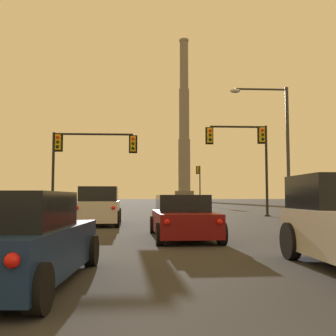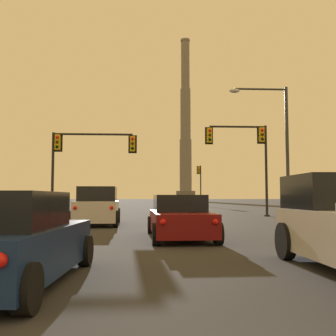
% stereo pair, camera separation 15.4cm
% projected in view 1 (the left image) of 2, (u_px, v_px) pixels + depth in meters
% --- Properties ---
extents(hatchback_left_lane_third, '(2.09, 4.18, 1.44)m').
position_uv_depth(hatchback_left_lane_third, '(16.00, 242.00, 6.05)').
color(hatchback_left_lane_third, navy).
rests_on(hatchback_left_lane_third, ground_plane).
extents(sedan_center_lane_second, '(2.12, 4.75, 1.43)m').
position_uv_depth(sedan_center_lane_second, '(182.00, 218.00, 13.01)').
color(sedan_center_lane_second, maroon).
rests_on(sedan_center_lane_second, ground_plane).
extents(suv_left_lane_front, '(2.30, 4.98, 1.86)m').
position_uv_depth(suv_left_lane_front, '(99.00, 206.00, 19.38)').
color(suv_left_lane_front, silver).
rests_on(suv_left_lane_front, ground_plane).
extents(traffic_light_overhead_left, '(5.83, 0.50, 5.73)m').
position_uv_depth(traffic_light_overhead_left, '(82.00, 152.00, 26.56)').
color(traffic_light_overhead_left, black).
rests_on(traffic_light_overhead_left, ground_plane).
extents(traffic_light_far_right, '(0.78, 0.50, 6.20)m').
position_uv_depth(traffic_light_far_right, '(199.00, 180.00, 60.26)').
color(traffic_light_far_right, black).
rests_on(traffic_light_far_right, ground_plane).
extents(traffic_light_overhead_right, '(4.56, 0.50, 6.49)m').
position_uv_depth(traffic_light_overhead_right, '(247.00, 147.00, 28.04)').
color(traffic_light_overhead_right, black).
rests_on(traffic_light_overhead_right, ground_plane).
extents(street_lamp, '(3.63, 0.36, 8.10)m').
position_uv_depth(street_lamp, '(278.00, 136.00, 23.88)').
color(street_lamp, '#38383A').
rests_on(street_lamp, ground_plane).
extents(smokestack, '(7.00, 7.00, 60.67)m').
position_uv_depth(smokestack, '(184.00, 137.00, 145.17)').
color(smokestack, slate).
rests_on(smokestack, ground_plane).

